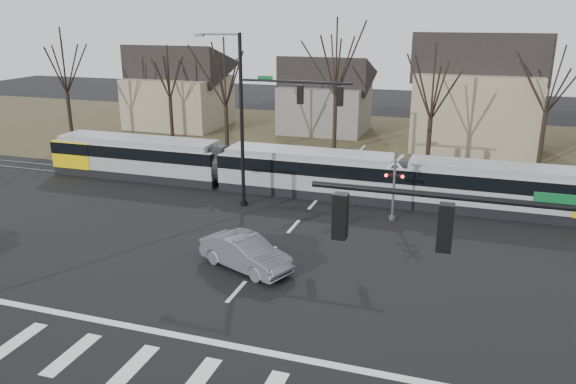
% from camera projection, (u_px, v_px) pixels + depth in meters
% --- Properties ---
extents(ground, '(140.00, 140.00, 0.00)m').
position_uv_depth(ground, '(216.00, 315.00, 21.89)').
color(ground, black).
extents(grass_verge, '(140.00, 28.00, 0.01)m').
position_uv_depth(grass_verge, '(367.00, 143.00, 50.86)').
color(grass_verge, '#38331E').
rests_on(grass_verge, ground).
extents(crosswalk, '(27.00, 2.60, 0.01)m').
position_uv_depth(crosswalk, '(164.00, 374.00, 18.27)').
color(crosswalk, silver).
rests_on(crosswalk, ground).
extents(stop_line, '(28.00, 0.35, 0.01)m').
position_uv_depth(stop_line, '(195.00, 339.00, 20.26)').
color(stop_line, silver).
rests_on(stop_line, ground).
extents(lane_dashes, '(0.18, 30.00, 0.01)m').
position_uv_depth(lane_dashes, '(322.00, 194.00, 36.38)').
color(lane_dashes, silver).
rests_on(lane_dashes, ground).
extents(rail_pair, '(90.00, 1.52, 0.06)m').
position_uv_depth(rail_pair, '(321.00, 195.00, 36.19)').
color(rail_pair, '#59595E').
rests_on(rail_pair, ground).
extents(tram, '(37.48, 2.78, 2.84)m').
position_uv_depth(tram, '(307.00, 170.00, 36.21)').
color(tram, gray).
rests_on(tram, ground).
extents(sedan, '(4.98, 5.83, 1.54)m').
position_uv_depth(sedan, '(246.00, 253.00, 25.66)').
color(sedan, slate).
rests_on(sedan, ground).
extents(signal_pole_near_right, '(6.72, 0.44, 8.00)m').
position_uv_depth(signal_pole_near_right, '(521.00, 313.00, 11.89)').
color(signal_pole_near_right, black).
rests_on(signal_pole_near_right, ground).
extents(signal_pole_far, '(9.28, 0.44, 10.20)m').
position_uv_depth(signal_pole_far, '(267.00, 114.00, 32.19)').
color(signal_pole_far, black).
rests_on(signal_pole_far, ground).
extents(rail_crossing_signal, '(1.08, 0.36, 4.00)m').
position_uv_depth(rail_crossing_signal, '(394.00, 188.00, 31.42)').
color(rail_crossing_signal, '#59595B').
rests_on(rail_crossing_signal, ground).
extents(tree_row, '(59.20, 7.20, 10.00)m').
position_uv_depth(tree_row, '(381.00, 98.00, 43.31)').
color(tree_row, black).
rests_on(tree_row, ground).
extents(house_a, '(9.72, 8.64, 8.60)m').
position_uv_depth(house_a, '(178.00, 83.00, 57.25)').
color(house_a, gray).
rests_on(house_a, ground).
extents(house_b, '(8.64, 7.56, 7.65)m').
position_uv_depth(house_b, '(325.00, 91.00, 54.76)').
color(house_b, slate).
rests_on(house_b, ground).
extents(house_c, '(10.80, 8.64, 10.10)m').
position_uv_depth(house_c, '(477.00, 87.00, 47.50)').
color(house_c, gray).
rests_on(house_c, ground).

